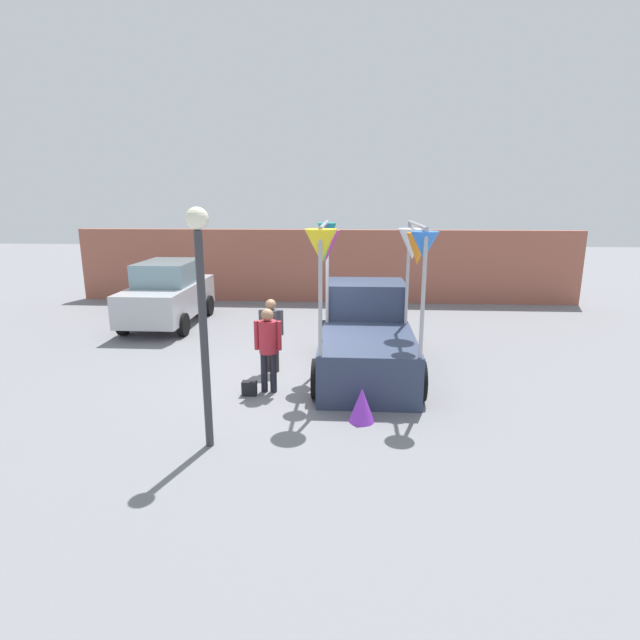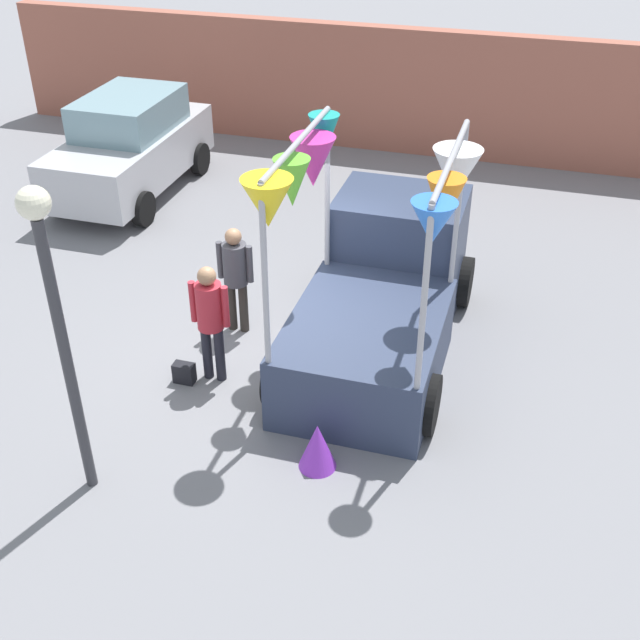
# 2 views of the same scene
# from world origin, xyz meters

# --- Properties ---
(ground_plane) EXTENTS (60.00, 60.00, 0.00)m
(ground_plane) POSITION_xyz_m (0.00, 0.00, 0.00)
(ground_plane) COLOR slate
(vendor_truck) EXTENTS (2.51, 4.15, 3.25)m
(vendor_truck) POSITION_xyz_m (1.27, 0.70, 0.94)
(vendor_truck) COLOR #2D3851
(vendor_truck) RESTS_ON ground
(parked_car) EXTENTS (1.88, 4.00, 1.88)m
(parked_car) POSITION_xyz_m (-4.50, 4.42, 0.94)
(parked_car) COLOR #B7B7BC
(parked_car) RESTS_ON ground
(person_customer) EXTENTS (0.53, 0.34, 1.67)m
(person_customer) POSITION_xyz_m (-0.64, -0.76, 1.01)
(person_customer) COLOR black
(person_customer) RESTS_ON ground
(person_vendor) EXTENTS (0.53, 0.34, 1.61)m
(person_vendor) POSITION_xyz_m (-0.77, 0.43, 0.97)
(person_vendor) COLOR #2D2823
(person_vendor) RESTS_ON ground
(handbag) EXTENTS (0.28, 0.16, 0.28)m
(handbag) POSITION_xyz_m (-0.99, -0.96, 0.14)
(handbag) COLOR black
(handbag) RESTS_ON ground
(street_lamp) EXTENTS (0.32, 0.32, 3.59)m
(street_lamp) POSITION_xyz_m (-1.20, -2.98, 2.37)
(street_lamp) COLOR #333338
(street_lamp) RESTS_ON ground
(brick_boundary_wall) EXTENTS (18.00, 0.36, 2.60)m
(brick_boundary_wall) POSITION_xyz_m (0.00, 8.11, 1.30)
(brick_boundary_wall) COLOR #9E5947
(brick_boundary_wall) RESTS_ON ground
(folded_kite_bundle_violet) EXTENTS (0.59, 0.59, 0.60)m
(folded_kite_bundle_violet) POSITION_xyz_m (1.14, -1.99, 0.30)
(folded_kite_bundle_violet) COLOR purple
(folded_kite_bundle_violet) RESTS_ON ground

